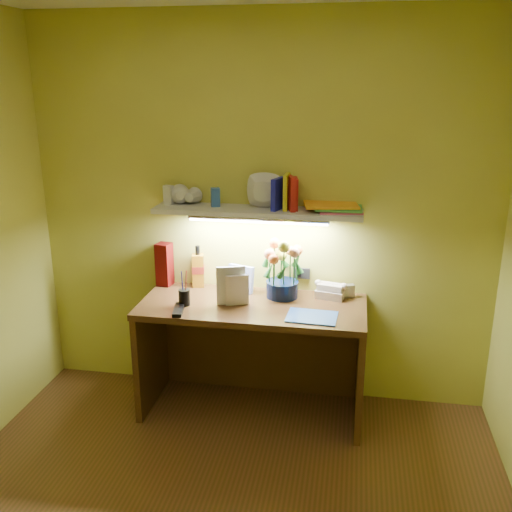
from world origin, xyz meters
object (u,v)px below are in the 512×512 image
Objects in this scene: desk at (252,358)px; desk_clock at (348,291)px; flower_bouquet at (282,270)px; telephone at (331,289)px; whisky_bottle at (198,266)px.

desk_clock is at bearing 20.76° from desk.
telephone is at bearing 8.24° from flower_bouquet.
desk is at bearing -31.36° from whisky_bottle.
flower_bouquet is at bearing 167.70° from desk_clock.
desk is at bearing -144.70° from telephone.
whisky_bottle is at bearing 148.64° from desk.
flower_bouquet is 2.06× the size of telephone.
desk is 0.71m from whisky_bottle.
telephone is at bearing -3.25° from whisky_bottle.
telephone is (0.31, 0.04, -0.13)m from flower_bouquet.
whisky_bottle is (-0.99, 0.03, 0.10)m from desk_clock.
desk_clock is (0.58, 0.22, 0.42)m from desk.
whisky_bottle reaches higher than desk_clock.
telephone is (0.47, 0.20, 0.43)m from desk.
desk is 0.75m from desk_clock.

